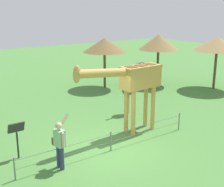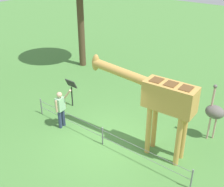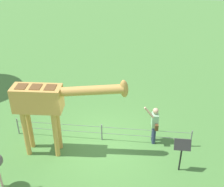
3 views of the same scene
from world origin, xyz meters
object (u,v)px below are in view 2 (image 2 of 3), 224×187
(ostrich, at_px, (215,112))
(info_sign, at_px, (71,87))
(visitor, at_px, (61,107))
(giraffe, at_px, (159,98))

(ostrich, relative_size, info_sign, 1.70)
(visitor, distance_m, info_sign, 1.71)
(ostrich, bearing_deg, info_sign, 14.33)
(ostrich, distance_m, info_sign, 6.13)
(ostrich, bearing_deg, visitor, 30.51)
(info_sign, bearing_deg, giraffe, 174.37)
(giraffe, height_order, info_sign, giraffe)
(giraffe, relative_size, info_sign, 3.05)
(giraffe, height_order, ostrich, giraffe)
(visitor, xyz_separation_m, ostrich, (-5.04, -2.97, 0.27))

